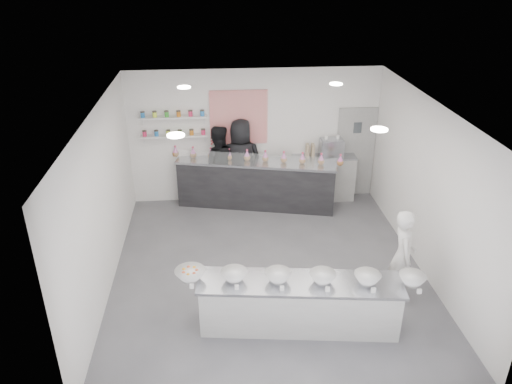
% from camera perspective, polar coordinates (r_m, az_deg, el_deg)
% --- Properties ---
extents(floor, '(6.00, 6.00, 0.00)m').
position_cam_1_polar(floor, '(9.12, 1.46, -8.99)').
color(floor, '#515156').
rests_on(floor, ground).
extents(ceiling, '(6.00, 6.00, 0.00)m').
position_cam_1_polar(ceiling, '(7.80, 1.71, 9.38)').
color(ceiling, white).
rests_on(ceiling, floor).
extents(back_wall, '(5.50, 0.00, 5.50)m').
position_cam_1_polar(back_wall, '(11.10, -0.16, 6.38)').
color(back_wall, white).
rests_on(back_wall, floor).
extents(left_wall, '(0.00, 6.00, 6.00)m').
position_cam_1_polar(left_wall, '(8.51, -17.16, -1.22)').
color(left_wall, white).
rests_on(left_wall, floor).
extents(right_wall, '(0.00, 6.00, 6.00)m').
position_cam_1_polar(right_wall, '(9.06, 19.13, 0.17)').
color(right_wall, white).
rests_on(right_wall, floor).
extents(back_door, '(0.88, 0.04, 2.10)m').
position_cam_1_polar(back_door, '(11.64, 11.25, 4.45)').
color(back_door, gray).
rests_on(back_door, floor).
extents(pattern_panel, '(1.25, 0.03, 1.20)m').
position_cam_1_polar(pattern_panel, '(10.91, -2.00, 8.51)').
color(pattern_panel, red).
rests_on(pattern_panel, back_wall).
extents(jar_shelf_lower, '(1.45, 0.22, 0.04)m').
position_cam_1_polar(jar_shelf_lower, '(10.97, -9.31, 6.35)').
color(jar_shelf_lower, silver).
rests_on(jar_shelf_lower, back_wall).
extents(jar_shelf_upper, '(1.45, 0.22, 0.04)m').
position_cam_1_polar(jar_shelf_upper, '(10.84, -9.47, 8.44)').
color(jar_shelf_upper, silver).
rests_on(jar_shelf_upper, back_wall).
extents(preserve_jars, '(1.45, 0.10, 0.56)m').
position_cam_1_polar(preserve_jars, '(10.86, -9.43, 7.71)').
color(preserve_jars, '#CE2955').
rests_on(preserve_jars, jar_shelf_lower).
extents(downlight_0, '(0.24, 0.24, 0.02)m').
position_cam_1_polar(downlight_0, '(6.82, -9.16, 6.42)').
color(downlight_0, white).
rests_on(downlight_0, ceiling).
extents(downlight_1, '(0.24, 0.24, 0.02)m').
position_cam_1_polar(downlight_1, '(7.17, 13.91, 6.96)').
color(downlight_1, white).
rests_on(downlight_1, ceiling).
extents(downlight_2, '(0.24, 0.24, 0.02)m').
position_cam_1_polar(downlight_2, '(9.31, -8.23, 11.77)').
color(downlight_2, white).
rests_on(downlight_2, ceiling).
extents(downlight_3, '(0.24, 0.24, 0.02)m').
position_cam_1_polar(downlight_3, '(9.57, 9.14, 12.10)').
color(downlight_3, white).
rests_on(downlight_3, ceiling).
extents(prep_counter, '(3.09, 1.06, 0.83)m').
position_cam_1_polar(prep_counter, '(7.73, 4.95, -12.65)').
color(prep_counter, '#9E9E9A').
rests_on(prep_counter, floor).
extents(back_bar, '(3.55, 1.41, 1.08)m').
position_cam_1_polar(back_bar, '(11.07, 0.02, 0.95)').
color(back_bar, black).
rests_on(back_bar, floor).
extents(sneeze_guard, '(3.36, 0.79, 0.30)m').
position_cam_1_polar(sneeze_guard, '(10.52, -0.21, 3.66)').
color(sneeze_guard, white).
rests_on(sneeze_guard, back_bar).
extents(espresso_ledge, '(1.42, 0.45, 1.06)m').
position_cam_1_polar(espresso_ledge, '(11.49, 7.67, 1.61)').
color(espresso_ledge, '#9E9E9A').
rests_on(espresso_ledge, floor).
extents(espresso_machine, '(0.51, 0.35, 0.39)m').
position_cam_1_polar(espresso_machine, '(11.24, 8.61, 4.99)').
color(espresso_machine, '#93969E').
rests_on(espresso_machine, espresso_ledge).
extents(cup_stacks, '(0.24, 0.24, 0.30)m').
position_cam_1_polar(cup_stacks, '(11.16, 6.21, 4.73)').
color(cup_stacks, tan).
rests_on(cup_stacks, espresso_ledge).
extents(prep_bowls, '(3.68, 0.94, 0.16)m').
position_cam_1_polar(prep_bowls, '(7.43, 5.09, -9.68)').
color(prep_bowls, white).
rests_on(prep_bowls, prep_counter).
extents(label_cards, '(3.31, 0.04, 0.07)m').
position_cam_1_polar(label_cards, '(7.07, 6.31, -12.35)').
color(label_cards, white).
rests_on(label_cards, prep_counter).
extents(cookie_bags, '(3.68, 0.98, 0.26)m').
position_cam_1_polar(cookie_bags, '(10.80, 0.02, 4.19)').
color(cookie_bags, '#E96CCA').
rests_on(cookie_bags, back_bar).
extents(woman_prep, '(0.48, 0.64, 1.59)m').
position_cam_1_polar(woman_prep, '(8.42, 16.42, -6.95)').
color(woman_prep, white).
rests_on(woman_prep, floor).
extents(staff_left, '(0.91, 0.72, 1.82)m').
position_cam_1_polar(staff_left, '(11.11, -4.37, 3.07)').
color(staff_left, black).
rests_on(staff_left, floor).
extents(staff_right, '(0.96, 0.62, 1.95)m').
position_cam_1_polar(staff_right, '(11.10, -1.70, 3.48)').
color(staff_right, black).
rests_on(staff_right, floor).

